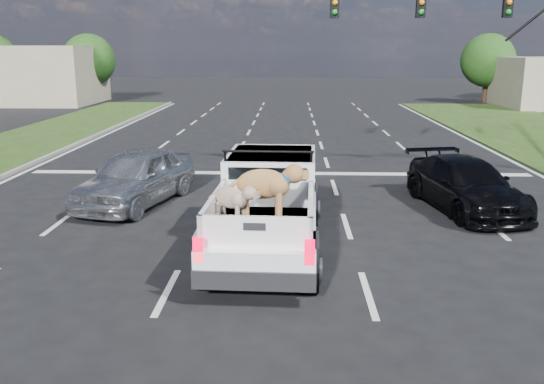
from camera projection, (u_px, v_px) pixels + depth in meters
The scene contains 9 objects.
ground at pixel (267, 293), 9.99m from camera, with size 160.00×160.00×0.00m, color black.
road_markings at pixel (276, 198), 16.35m from camera, with size 17.75×60.00×0.01m.
traffic_signal at pixel (499, 31), 18.81m from camera, with size 9.11×0.31×7.00m.
building_left at pixel (31, 75), 45.01m from camera, with size 10.00×8.00×4.40m, color tan.
tree_far_c at pixel (89, 60), 46.57m from camera, with size 4.20×4.20×5.40m.
tree_far_d at pixel (488, 60), 45.56m from camera, with size 4.20×4.20×5.40m.
pickup_truck at pixel (267, 203), 12.03m from camera, with size 2.33×5.69×2.11m.
silver_sedan at pixel (136, 177), 15.61m from camera, with size 1.80×4.46×1.52m, color #BABDC1.
black_coupe at pixel (465, 185), 15.11m from camera, with size 1.87×4.60×1.34m, color black.
Camera 1 is at (0.39, -9.26, 4.11)m, focal length 38.00 mm.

